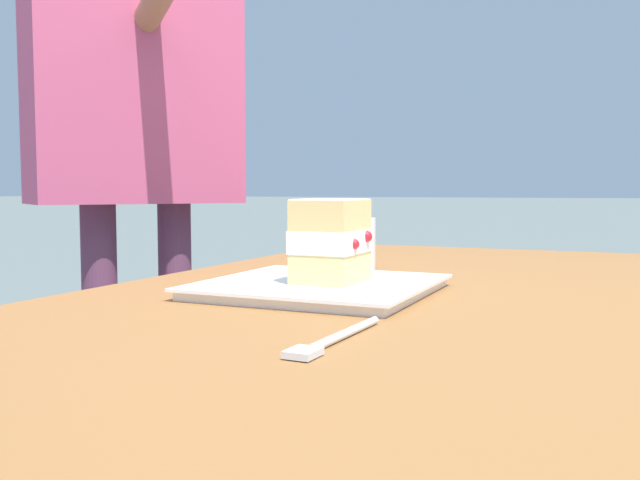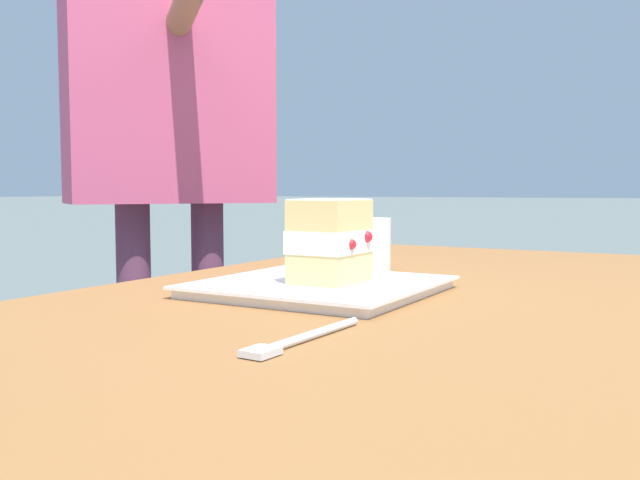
{
  "view_description": "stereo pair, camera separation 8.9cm",
  "coord_description": "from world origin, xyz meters",
  "px_view_note": "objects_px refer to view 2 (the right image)",
  "views": [
    {
      "loc": [
        0.82,
        0.28,
        0.87
      ],
      "look_at": [
        0.01,
        -0.08,
        0.81
      ],
      "focal_mm": 38.18,
      "sensor_mm": 36.0,
      "label": 1
    },
    {
      "loc": [
        0.78,
        0.36,
        0.87
      ],
      "look_at": [
        0.01,
        -0.08,
        0.81
      ],
      "focal_mm": 38.18,
      "sensor_mm": 36.0,
      "label": 2
    }
  ],
  "objects_px": {
    "diner_person": "(169,85)",
    "cake_slice": "(330,241)",
    "coffee_cup": "(368,244)",
    "dessert_plate": "(320,287)",
    "patio_table": "(380,375)",
    "dessert_fork": "(300,339)"
  },
  "relations": [
    {
      "from": "diner_person",
      "to": "coffee_cup",
      "type": "bearing_deg",
      "value": 73.74
    },
    {
      "from": "dessert_plate",
      "to": "cake_slice",
      "type": "xyz_separation_m",
      "value": [
        0.0,
        0.02,
        0.06
      ]
    },
    {
      "from": "cake_slice",
      "to": "diner_person",
      "type": "xyz_separation_m",
      "value": [
        -0.43,
        -0.67,
        0.31
      ]
    },
    {
      "from": "dessert_plate",
      "to": "cake_slice",
      "type": "relative_size",
      "value": 2.64
    },
    {
      "from": "diner_person",
      "to": "cake_slice",
      "type": "bearing_deg",
      "value": 56.96
    },
    {
      "from": "dessert_plate",
      "to": "diner_person",
      "type": "height_order",
      "value": "diner_person"
    },
    {
      "from": "dessert_fork",
      "to": "dessert_plate",
      "type": "bearing_deg",
      "value": -153.5
    },
    {
      "from": "patio_table",
      "to": "cake_slice",
      "type": "height_order",
      "value": "cake_slice"
    },
    {
      "from": "dessert_plate",
      "to": "diner_person",
      "type": "distance_m",
      "value": 0.86
    },
    {
      "from": "patio_table",
      "to": "coffee_cup",
      "type": "relative_size",
      "value": 17.66
    },
    {
      "from": "coffee_cup",
      "to": "diner_person",
      "type": "height_order",
      "value": "diner_person"
    },
    {
      "from": "cake_slice",
      "to": "dessert_plate",
      "type": "bearing_deg",
      "value": -98.94
    },
    {
      "from": "coffee_cup",
      "to": "dessert_fork",
      "type": "bearing_deg",
      "value": 19.72
    },
    {
      "from": "patio_table",
      "to": "diner_person",
      "type": "xyz_separation_m",
      "value": [
        -0.42,
        -0.73,
        0.48
      ]
    },
    {
      "from": "dessert_plate",
      "to": "coffee_cup",
      "type": "height_order",
      "value": "coffee_cup"
    },
    {
      "from": "dessert_plate",
      "to": "dessert_fork",
      "type": "relative_size",
      "value": 1.68
    },
    {
      "from": "dessert_plate",
      "to": "patio_table",
      "type": "bearing_deg",
      "value": 94.42
    },
    {
      "from": "diner_person",
      "to": "dessert_plate",
      "type": "bearing_deg",
      "value": 56.46
    },
    {
      "from": "dessert_plate",
      "to": "diner_person",
      "type": "xyz_separation_m",
      "value": [
        -0.43,
        -0.65,
        0.37
      ]
    },
    {
      "from": "patio_table",
      "to": "coffee_cup",
      "type": "xyz_separation_m",
      "value": [
        -0.25,
        -0.14,
        0.15
      ]
    },
    {
      "from": "dessert_plate",
      "to": "diner_person",
      "type": "bearing_deg",
      "value": -123.54
    },
    {
      "from": "coffee_cup",
      "to": "diner_person",
      "type": "bearing_deg",
      "value": -106.26
    }
  ]
}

